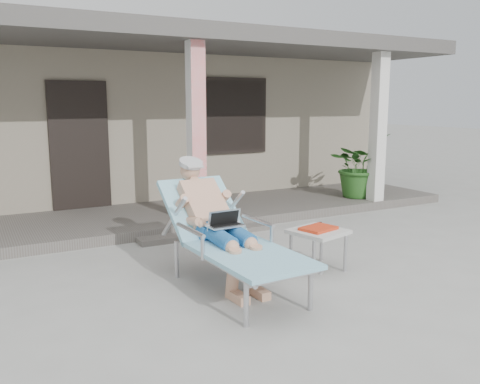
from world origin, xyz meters
TOP-DOWN VIEW (x-y plane):
  - ground at (0.00, 0.00)m, footprint 60.00×60.00m
  - house at (0.00, 6.50)m, footprint 10.40×5.40m
  - porch_deck at (0.00, 3.00)m, footprint 10.00×2.00m
  - porch_overhang at (0.00, 2.95)m, footprint 10.00×2.30m
  - porch_step at (0.00, 1.85)m, footprint 2.00×0.30m
  - lounger at (-0.65, 0.01)m, footprint 0.89×2.16m
  - side_table at (0.52, -0.10)m, footprint 0.68×0.68m
  - potted_palm at (3.46, 2.59)m, footprint 1.30×1.21m

SIDE VIEW (x-z plane):
  - ground at x=0.00m, z-range 0.00..0.00m
  - porch_step at x=0.00m, z-range 0.00..0.07m
  - porch_deck at x=0.00m, z-range 0.00..0.15m
  - side_table at x=0.52m, z-range 0.17..0.67m
  - potted_palm at x=3.46m, z-range 0.15..1.33m
  - lounger at x=-0.65m, z-range 0.16..1.54m
  - house at x=0.00m, z-range 0.02..3.32m
  - porch_overhang at x=0.00m, z-range 1.36..4.21m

